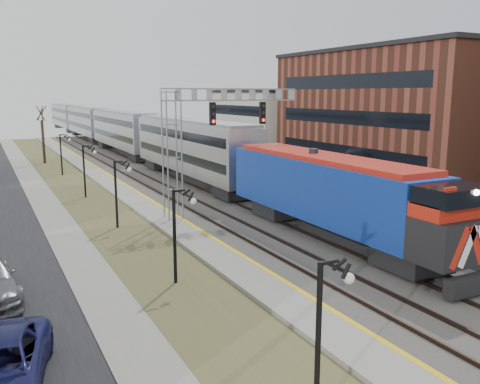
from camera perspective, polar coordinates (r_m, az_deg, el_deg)
sidewalk at (r=37.11m, az=-20.65°, el=-1.82°), size 2.00×120.00×0.08m
grass_median at (r=37.53m, az=-16.11°, el=-1.42°), size 4.00×120.00×0.06m
platform at (r=38.16m, az=-11.70°, el=-0.87°), size 2.00×120.00×0.24m
ballast_bed at (r=39.73m, az=-4.74°, el=-0.25°), size 8.00×120.00×0.20m
parking_lot at (r=45.58m, az=9.36°, el=0.99°), size 16.00×120.00×0.04m
platform_edge at (r=38.37m, az=-10.44°, el=-0.57°), size 0.24×120.00×0.01m
track_near at (r=39.00m, az=-7.46°, el=-0.25°), size 1.58×120.00×0.15m
track_far at (r=40.28m, az=-2.77°, el=0.19°), size 1.58×120.00×0.15m
train at (r=70.18m, az=-13.68°, el=6.69°), size 3.00×108.65×5.33m
signal_gantry at (r=31.52m, az=-4.72°, el=6.91°), size 9.00×1.07×8.15m
lampposts at (r=21.32m, az=-7.62°, el=-4.92°), size 0.14×62.14×4.00m
fence at (r=41.35m, az=0.64°, el=1.22°), size 0.04×120.00×1.60m
buildings_east at (r=51.98m, az=24.85°, el=8.32°), size 16.00×76.00×15.00m
car_lot_e at (r=43.36m, az=4.48°, el=1.48°), size 4.25×2.40×1.36m
car_lot_f at (r=40.71m, az=5.89°, el=0.89°), size 4.61×3.22×1.44m
car_lot_g at (r=54.52m, az=-1.28°, el=3.51°), size 4.67×2.83×1.45m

